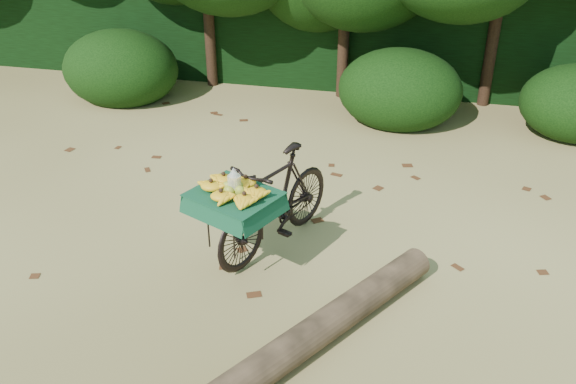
# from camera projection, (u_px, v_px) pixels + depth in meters

# --- Properties ---
(ground) EXTENTS (80.00, 80.00, 0.00)m
(ground) POSITION_uv_depth(u_px,v_px,m) (207.00, 272.00, 5.89)
(ground) COLOR tan
(ground) RESTS_ON ground
(vendor_bicycle) EXTENTS (1.28, 1.87, 1.05)m
(vendor_bicycle) POSITION_uv_depth(u_px,v_px,m) (274.00, 201.00, 6.03)
(vendor_bicycle) COLOR black
(vendor_bicycle) RESTS_ON ground
(fallen_log) EXTENTS (2.28, 3.37, 0.28)m
(fallen_log) POSITION_uv_depth(u_px,v_px,m) (271.00, 363.00, 4.64)
(fallen_log) COLOR brown
(fallen_log) RESTS_ON ground
(hedge_backdrop) EXTENTS (26.00, 1.80, 1.80)m
(hedge_backdrop) POSITION_uv_depth(u_px,v_px,m) (325.00, 25.00, 10.83)
(hedge_backdrop) COLOR black
(hedge_backdrop) RESTS_ON ground
(bush_clumps) EXTENTS (8.80, 1.70, 0.90)m
(bush_clumps) POSITION_uv_depth(u_px,v_px,m) (333.00, 88.00, 9.24)
(bush_clumps) COLOR black
(bush_clumps) RESTS_ON ground
(leaf_litter) EXTENTS (7.00, 7.30, 0.01)m
(leaf_litter) POSITION_uv_depth(u_px,v_px,m) (228.00, 236.00, 6.44)
(leaf_litter) COLOR #4B2814
(leaf_litter) RESTS_ON ground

